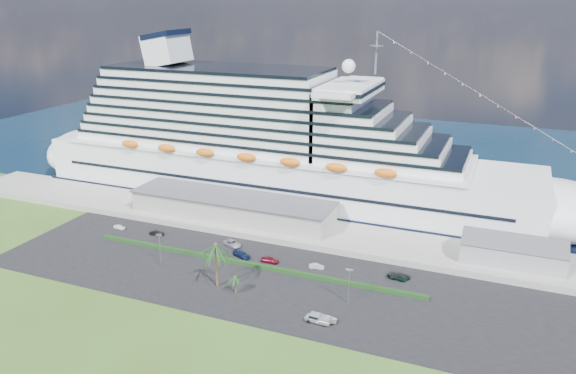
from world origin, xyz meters
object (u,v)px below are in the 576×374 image
at_px(pickup_truck, 318,318).
at_px(boat_trailer, 326,318).
at_px(cruise_ship, 275,149).
at_px(parked_car_3, 242,254).

relative_size(pickup_truck, boat_trailer, 0.96).
bearing_deg(cruise_ship, pickup_truck, -60.02).
distance_m(pickup_truck, boat_trailer, 1.66).
distance_m(parked_car_3, boat_trailer, 36.09).
height_order(cruise_ship, pickup_truck, cruise_ship).
distance_m(cruise_ship, boat_trailer, 77.71).
height_order(pickup_truck, boat_trailer, pickup_truck).
xyz_separation_m(pickup_truck, boat_trailer, (1.54, 0.62, 0.01)).
height_order(cruise_ship, boat_trailer, cruise_ship).
distance_m(cruise_ship, parked_car_3, 48.18).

